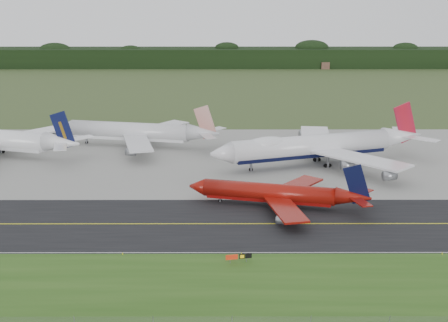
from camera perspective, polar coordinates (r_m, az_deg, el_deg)
ground at (r=142.12m, az=2.89°, el=-5.16°), size 600.00×600.00×0.00m
grass_verge at (r=110.17m, az=3.82°, el=-11.65°), size 400.00×30.00×0.01m
taxiway at (r=138.39m, az=2.97°, el=-5.75°), size 400.00×32.00×0.02m
apron at (r=190.60m, az=2.11°, el=0.30°), size 400.00×78.00×0.01m
taxiway_centreline at (r=138.38m, az=2.97°, el=-5.74°), size 400.00×0.40×0.00m
taxiway_edge_line at (r=124.11m, az=3.34°, el=-8.35°), size 400.00×0.25×0.00m
horizon_treeline at (r=408.96m, az=0.94°, el=9.35°), size 700.00×25.00×12.00m
jet_ba_747 at (r=183.59m, az=8.63°, el=1.40°), size 66.23×53.44×17.10m
jet_red_737 at (r=148.20m, az=5.02°, el=-2.98°), size 43.18×34.55×11.78m
jet_star_tail at (r=204.85m, az=-7.89°, el=2.65°), size 55.01×45.32×14.58m
taxiway_sign at (r=119.36m, az=1.35°, el=-8.74°), size 4.98×1.19×1.68m
edge_marker_left at (r=124.43m, az=-9.25°, el=-8.37°), size 0.16×0.16×0.50m
edge_marker_center at (r=122.94m, az=1.60°, el=-8.46°), size 0.16×0.16×0.50m
edge_marker_right at (r=130.14m, az=19.32°, el=-7.98°), size 0.16×0.16×0.50m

